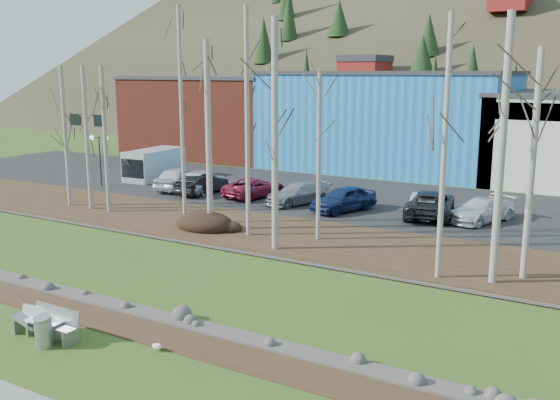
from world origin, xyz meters
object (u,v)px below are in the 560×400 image
Objects in this scene: bench_damaged at (41,322)px; car_6 at (430,204)px; street_lamp at (99,146)px; car_8 at (202,184)px; car_9 at (201,180)px; van_grey at (153,164)px; car_0 at (179,178)px; bench_intact at (53,323)px; car_7 at (482,210)px; car_2 at (254,187)px; car_3 at (298,194)px; car_4 at (344,199)px; litter_bin at (44,333)px; car_1 at (201,184)px; car_5 at (425,204)px; seagull at (157,346)px.

car_6 is (5.84, 22.04, 0.46)m from bench_damaged.
street_lamp is 8.56m from car_8.
car_9 is 6.77m from van_grey.
bench_damaged is at bearing 108.79° from car_0.
car_0 is 17.69m from car_6.
bench_intact reaches higher than bench_damaged.
car_2 is at bearing -155.98° from car_7.
car_3 is (15.32, 1.67, -2.22)m from street_lamp.
van_grey is at bearing -168.50° from car_4.
bench_damaged is 0.47× the size of car_8.
car_7 is (7.89, 22.80, 0.34)m from litter_bin.
car_1 is 0.78× the size of van_grey.
van_grey reaches higher than car_7.
car_7 is (2.83, 0.22, -0.09)m from car_6.
bench_damaged is 22.91m from car_1.
car_4 is at bearing -13.10° from van_grey.
car_7 reaches higher than car_3.
bench_intact is 0.63m from litter_bin.
street_lamp is 0.69× the size of van_grey.
van_grey is at bearing -20.47° from car_1.
car_5 is (4.70, 22.80, 0.35)m from litter_bin.
car_4 is at bearing 167.00° from car_9.
car_4 is (10.57, -0.02, 0.06)m from car_1.
street_lamp reaches higher than car_7.
car_9 reaches higher than bench_damaged.
seagull is 0.08× the size of car_9.
car_3 is 7.64m from car_9.
bench_intact is at bearing 109.95° from car_0.
car_8 is 0.88× the size of car_9.
litter_bin is 21.33m from car_4.
car_0 is (5.79, 1.77, -2.06)m from street_lamp.
car_3 is (9.53, -0.10, -0.15)m from car_0.
car_6 is (5.05, 22.57, 0.43)m from litter_bin.
litter_bin is 0.20× the size of car_7.
car_1 is (-10.10, 20.77, 0.32)m from bench_intact.
car_2 is at bearing -164.48° from car_8.
bench_intact is 2.19× the size of litter_bin.
car_6 is (23.47, 2.49, -2.12)m from street_lamp.
car_0 reaches higher than car_5.
street_lamp reaches higher than bench_damaged.
car_4 is (12.85, -0.53, -0.06)m from car_0.
van_grey is (-14.01, 2.37, 0.48)m from car_3.
car_8 is 7.42m from van_grey.
car_3 is 11.03m from car_7.
car_6 is 15.80m from car_9.
car_2 is at bearing 99.32° from bench_damaged.
car_3 is at bearing -166.69° from car_4.
car_3 is at bearing 169.17° from car_0.
car_4 is 17.55m from van_grey.
car_2 is (-9.81, 20.71, 0.62)m from seagull.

